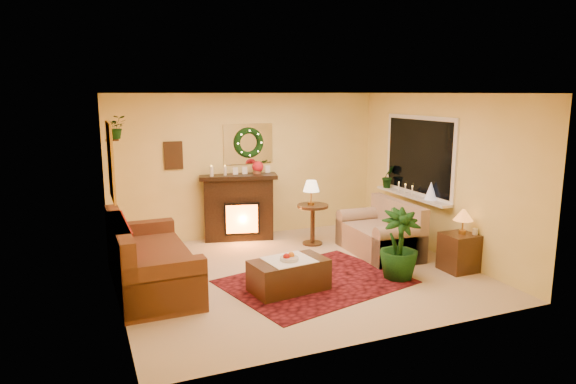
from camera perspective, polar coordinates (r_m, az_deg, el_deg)
name	(u,v)px	position (r m, az deg, el deg)	size (l,w,h in m)	color
floor	(297,273)	(7.65, 1.01, -8.96)	(5.00, 5.00, 0.00)	beige
ceiling	(298,93)	(7.18, 1.08, 10.92)	(5.00, 5.00, 0.00)	white
wall_back	(248,166)	(9.38, -4.43, 2.95)	(5.00, 5.00, 0.00)	#EFD88C
wall_front	(384,222)	(5.36, 10.67, -3.35)	(5.00, 5.00, 0.00)	#EFD88C
wall_left	(113,200)	(6.73, -18.88, -0.83)	(4.50, 4.50, 0.00)	#EFD88C
wall_right	(440,175)	(8.60, 16.53, 1.78)	(4.50, 4.50, 0.00)	#EFD88C
area_rug	(315,282)	(7.30, 3.06, -9.91)	(2.39, 1.79, 0.01)	#591513
sofa	(152,257)	(7.23, -14.92, -6.94)	(0.98, 2.23, 0.96)	#452D17
red_throw	(146,253)	(7.32, -15.45, -6.53)	(0.82, 1.34, 0.02)	#BD2703
fireplace	(238,209)	(9.25, -5.53, -1.92)	(1.21, 0.38, 1.11)	black
poinsettia	(258,167)	(9.20, -3.37, 2.81)	(0.20, 0.20, 0.20)	red
mantel_candle_a	(212,172)	(8.97, -8.49, 2.23)	(0.06, 0.06, 0.19)	white
mantel_candle_b	(225,171)	(9.06, -7.00, 2.36)	(0.06, 0.06, 0.17)	white
mantel_mirror	(248,144)	(9.32, -4.43, 5.37)	(0.92, 0.02, 0.72)	white
wreath	(249,143)	(9.28, -4.36, 5.47)	(0.55, 0.55, 0.11)	#194719
wall_art	(173,155)	(9.01, -12.62, 3.99)	(0.32, 0.03, 0.48)	#381E11
gold_mirror	(111,161)	(6.95, -19.11, 3.29)	(0.03, 0.84, 1.00)	gold
hanging_plant	(116,138)	(7.69, -18.53, 5.66)	(0.33, 0.28, 0.36)	#194719
loveseat	(379,228)	(8.55, 10.11, -4.01)	(0.86, 1.48, 0.86)	#7A7059
window_frame	(419,156)	(8.98, 14.35, 3.89)	(0.03, 1.86, 1.36)	white
window_glass	(418,156)	(8.97, 14.27, 3.89)	(0.02, 1.70, 1.22)	black
window_sill	(412,196)	(9.03, 13.61, -0.42)	(0.22, 1.86, 0.04)	white
mini_tree	(431,191)	(8.66, 15.60, 0.16)	(0.20, 0.20, 0.29)	silver
sill_plant	(388,177)	(9.56, 11.07, 1.63)	(0.29, 0.24, 0.54)	#173918
side_table_round	(313,226)	(8.95, 2.74, -3.80)	(0.54, 0.54, 0.70)	#4D3015
lamp_cream	(311,195)	(8.81, 2.59, -0.33)	(0.28, 0.28, 0.43)	beige
end_table_square	(459,253)	(8.06, 18.44, -6.45)	(0.46, 0.46, 0.56)	black
lamp_tiffany	(463,222)	(7.96, 18.86, -3.15)	(0.29, 0.29, 0.42)	orange
coffee_table	(289,276)	(6.93, 0.09, -9.27)	(1.01, 0.56, 0.42)	black
fruit_bowl	(289,259)	(6.82, 0.14, -7.47)	(0.25, 0.25, 0.06)	silver
floor_palm	(399,248)	(7.45, 12.24, -6.10)	(1.68, 1.68, 3.01)	#133611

